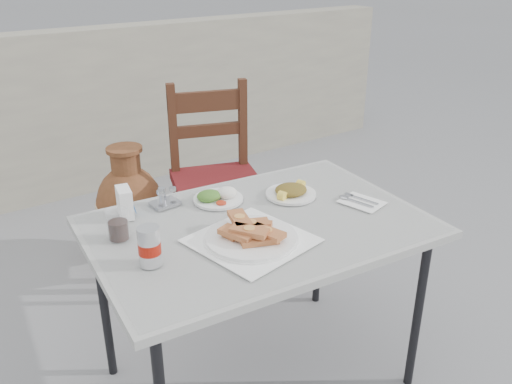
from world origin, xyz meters
TOP-DOWN VIEW (x-y plane):
  - cafe_table at (0.05, 0.04)m, footprint 1.33×0.96m
  - pide_plate at (-0.05, -0.06)m, footprint 0.44×0.44m
  - salad_rice_plate at (0.02, 0.30)m, footprint 0.21×0.21m
  - salad_chopped_plate at (0.31, 0.17)m, footprint 0.21×0.21m
  - soda_can at (-0.41, -0.00)m, footprint 0.08×0.08m
  - cola_glass at (-0.43, 0.22)m, footprint 0.08×0.08m
  - napkin_holder at (-0.34, 0.38)m, footprint 0.08×0.11m
  - condiment_caddy at (-0.17, 0.38)m, footprint 0.12×0.10m
  - cutlery_napkin at (0.50, -0.04)m, footprint 0.17×0.20m
  - chair at (0.40, 0.96)m, footprint 0.59×0.59m
  - terracotta_urn at (0.03, 1.34)m, footprint 0.40×0.40m
  - back_wall at (0.00, 2.50)m, footprint 6.00×0.25m

SIDE VIEW (x-z plane):
  - terracotta_urn at x=0.03m, z-range -0.02..0.67m
  - chair at x=0.40m, z-range 0.02..1.08m
  - back_wall at x=0.00m, z-range 0.00..1.20m
  - cafe_table at x=0.05m, z-range 0.33..1.10m
  - cutlery_napkin at x=0.50m, z-range 0.77..0.78m
  - salad_chopped_plate at x=0.31m, z-range 0.76..0.81m
  - salad_rice_plate at x=0.02m, z-range 0.76..0.81m
  - condiment_caddy at x=-0.17m, z-range 0.76..0.83m
  - pide_plate at x=-0.05m, z-range 0.76..0.84m
  - cola_glass at x=-0.43m, z-range 0.76..0.87m
  - napkin_holder at x=-0.34m, z-range 0.77..0.89m
  - soda_can at x=-0.41m, z-range 0.77..0.90m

